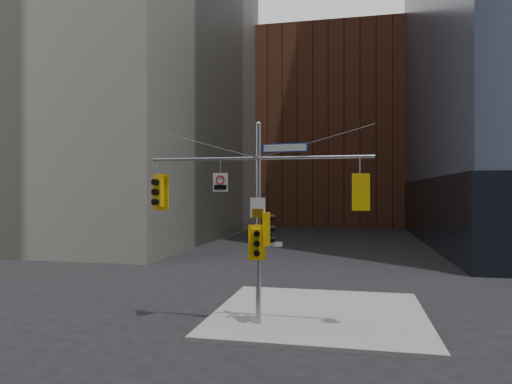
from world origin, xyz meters
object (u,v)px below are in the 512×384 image
at_px(traffic_light_east_arm, 360,192).
at_px(regulatory_sign_arm, 220,182).
at_px(traffic_light_pole_side, 268,229).
at_px(street_sign_blade, 285,148).
at_px(traffic_light_west_arm, 158,192).
at_px(traffic_light_pole_front, 257,243).
at_px(signal_assembly, 258,203).

height_order(traffic_light_east_arm, regulatory_sign_arm, regulatory_sign_arm).
xyz_separation_m(traffic_light_pole_side, street_sign_blade, (0.61, -0.01, 2.85)).
height_order(traffic_light_west_arm, regulatory_sign_arm, regulatory_sign_arm).
distance_m(traffic_light_pole_side, traffic_light_pole_front, 0.65).
xyz_separation_m(traffic_light_pole_front, regulatory_sign_arm, (-1.40, 0.25, 2.15)).
distance_m(street_sign_blade, regulatory_sign_arm, 2.62).
height_order(signal_assembly, traffic_light_pole_front, signal_assembly).
distance_m(traffic_light_east_arm, regulatory_sign_arm, 4.92).
bearing_deg(regulatory_sign_arm, traffic_light_west_arm, 173.39).
relative_size(traffic_light_west_arm, traffic_light_pole_side, 1.18).
xyz_separation_m(traffic_light_west_arm, regulatory_sign_arm, (2.41, -0.03, 0.37)).
bearing_deg(traffic_light_pole_front, signal_assembly, 77.47).
distance_m(traffic_light_pole_side, street_sign_blade, 2.91).
xyz_separation_m(traffic_light_east_arm, traffic_light_pole_front, (-3.51, -0.27, -1.78)).
distance_m(traffic_light_west_arm, traffic_light_east_arm, 7.31).
bearing_deg(regulatory_sign_arm, street_sign_blade, -5.24).
bearing_deg(traffic_light_west_arm, regulatory_sign_arm, 9.50).
relative_size(signal_assembly, traffic_light_west_arm, 5.89).
xyz_separation_m(traffic_light_west_arm, traffic_light_pole_front, (3.80, -0.28, -1.78)).
distance_m(traffic_light_east_arm, traffic_light_pole_front, 3.94).
bearing_deg(traffic_light_west_arm, traffic_light_pole_front, 6.09).
distance_m(traffic_light_east_arm, traffic_light_pole_side, 3.44).
relative_size(traffic_light_pole_front, street_sign_blade, 0.77).
bearing_deg(signal_assembly, traffic_light_pole_front, -90.27).
bearing_deg(signal_assembly, regulatory_sign_arm, -179.17).
xyz_separation_m(signal_assembly, street_sign_blade, (0.94, 0.00, 1.93)).
height_order(traffic_light_pole_front, regulatory_sign_arm, regulatory_sign_arm).
bearing_deg(traffic_light_pole_front, regulatory_sign_arm, 157.73).
height_order(traffic_light_west_arm, street_sign_blade, street_sign_blade).
height_order(signal_assembly, traffic_light_pole_side, signal_assembly).
distance_m(traffic_light_east_arm, street_sign_blade, 3.00).
relative_size(traffic_light_pole_side, regulatory_sign_arm, 1.71).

